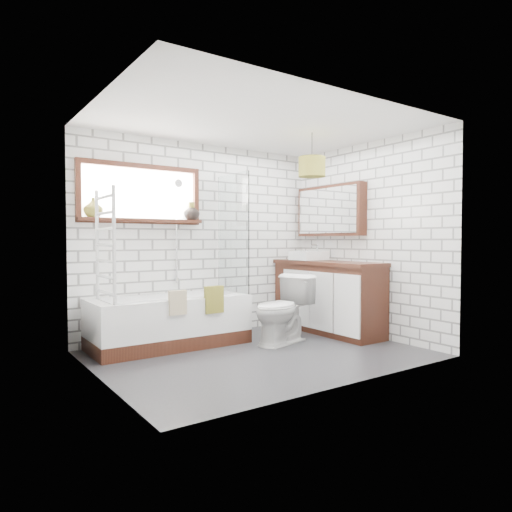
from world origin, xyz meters
TOP-DOWN VIEW (x-y plane):
  - floor at (0.00, 0.00)m, footprint 3.40×2.60m
  - ceiling at (0.00, 0.00)m, footprint 3.40×2.60m
  - wall_back at (0.00, 1.30)m, footprint 3.40×0.01m
  - wall_front at (0.00, -1.30)m, footprint 3.40×0.01m
  - wall_left at (-1.70, 0.00)m, footprint 0.01×2.60m
  - wall_right at (1.70, 0.00)m, footprint 0.01×2.60m
  - window at (-0.85, 1.26)m, footprint 1.52×0.16m
  - towel_radiator at (-1.66, 0.00)m, footprint 0.06×0.52m
  - mirror_cabinet at (1.62, 0.60)m, footprint 0.16×1.20m
  - shower_riser at (-0.40, 1.26)m, footprint 0.02×0.02m
  - bathtub at (-0.66, 0.90)m, footprint 1.80×0.79m
  - shower_screen at (0.22, 0.90)m, footprint 0.02×0.72m
  - towel_green at (-0.29, 0.51)m, footprint 0.23×0.06m
  - towel_beige at (-0.74, 0.51)m, footprint 0.20×0.05m
  - vanity at (1.43, 0.45)m, footprint 0.54×1.69m
  - basin at (1.37, 0.76)m, footprint 0.43×0.37m
  - tap at (1.53, 0.76)m, footprint 0.04×0.04m
  - toilet at (0.52, 0.26)m, footprint 0.66×0.90m
  - vase_olive at (-1.43, 1.23)m, footprint 0.26×0.26m
  - vase_dark at (-0.20, 1.23)m, footprint 0.24×0.24m
  - bottle at (-0.20, 1.23)m, footprint 0.08×0.08m
  - pendant at (0.75, 0.00)m, footprint 0.31×0.31m

SIDE VIEW (x-z plane):
  - floor at x=0.00m, z-range -0.01..0.00m
  - bathtub at x=-0.66m, z-range 0.00..0.58m
  - toilet at x=0.52m, z-range 0.00..0.82m
  - vanity at x=1.43m, z-range 0.00..0.97m
  - towel_green at x=-0.29m, z-range 0.41..0.72m
  - towel_beige at x=-0.74m, z-range 0.43..0.70m
  - basin at x=1.37m, z-range 0.97..1.09m
  - tap at x=1.53m, z-range 1.02..1.18m
  - towel_radiator at x=-1.66m, z-range 0.70..1.70m
  - wall_back at x=0.00m, z-range 0.00..2.50m
  - wall_front at x=0.00m, z-range 0.00..2.50m
  - wall_left at x=-1.70m, z-range 0.00..2.50m
  - wall_right at x=1.70m, z-range 0.00..2.50m
  - shower_screen at x=0.22m, z-range 0.58..2.08m
  - shower_riser at x=-0.40m, z-range 0.70..2.00m
  - vase_dark at x=-0.20m, z-range 1.48..1.69m
  - vase_olive at x=-1.43m, z-range 1.48..1.70m
  - bottle at x=-0.20m, z-range 1.48..1.71m
  - mirror_cabinet at x=1.62m, z-range 1.30..2.00m
  - window at x=-0.85m, z-range 1.46..2.14m
  - pendant at x=0.75m, z-range 1.98..2.22m
  - ceiling at x=0.00m, z-range 2.50..2.51m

